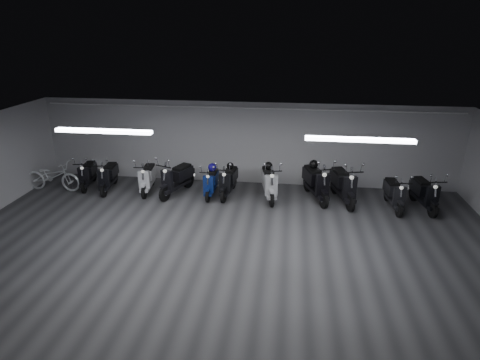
# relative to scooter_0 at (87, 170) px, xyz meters

# --- Properties ---
(floor) EXTENTS (14.00, 10.00, 0.01)m
(floor) POSITION_rel_scooter_0_xyz_m (5.22, -3.89, -0.62)
(floor) COLOR #363638
(floor) RESTS_ON ground
(ceiling) EXTENTS (14.00, 10.00, 0.01)m
(ceiling) POSITION_rel_scooter_0_xyz_m (5.22, -3.89, 2.19)
(ceiling) COLOR gray
(ceiling) RESTS_ON ground
(back_wall) EXTENTS (14.00, 0.01, 2.80)m
(back_wall) POSITION_rel_scooter_0_xyz_m (5.22, 1.11, 0.79)
(back_wall) COLOR #AEAEB1
(back_wall) RESTS_ON ground
(fluor_strip_left) EXTENTS (2.40, 0.18, 0.08)m
(fluor_strip_left) POSITION_rel_scooter_0_xyz_m (2.22, -2.89, 2.13)
(fluor_strip_left) COLOR white
(fluor_strip_left) RESTS_ON ceiling
(fluor_strip_right) EXTENTS (2.40, 0.18, 0.08)m
(fluor_strip_right) POSITION_rel_scooter_0_xyz_m (8.22, -2.89, 2.13)
(fluor_strip_right) COLOR white
(fluor_strip_right) RESTS_ON ceiling
(conduit) EXTENTS (13.60, 0.05, 0.05)m
(conduit) POSITION_rel_scooter_0_xyz_m (5.22, 1.03, 2.01)
(conduit) COLOR white
(conduit) RESTS_ON back_wall
(scooter_0) EXTENTS (0.85, 1.72, 1.22)m
(scooter_0) POSITION_rel_scooter_0_xyz_m (0.00, 0.00, 0.00)
(scooter_0) COLOR black
(scooter_0) RESTS_ON floor
(scooter_1) EXTENTS (0.79, 1.78, 1.28)m
(scooter_1) POSITION_rel_scooter_0_xyz_m (0.81, -0.18, 0.03)
(scooter_1) COLOR black
(scooter_1) RESTS_ON floor
(scooter_2) EXTENTS (0.78, 1.78, 1.28)m
(scooter_2) POSITION_rel_scooter_0_xyz_m (2.13, -0.14, 0.03)
(scooter_2) COLOR silver
(scooter_2) RESTS_ON floor
(scooter_3) EXTENTS (1.26, 1.99, 1.40)m
(scooter_3) POSITION_rel_scooter_0_xyz_m (3.13, -0.21, 0.09)
(scooter_3) COLOR black
(scooter_3) RESTS_ON floor
(scooter_4) EXTENTS (0.55, 1.60, 1.19)m
(scooter_4) POSITION_rel_scooter_0_xyz_m (4.25, -0.17, -0.02)
(scooter_4) COLOR navy
(scooter_4) RESTS_ON floor
(scooter_5) EXTENTS (0.77, 1.80, 1.30)m
(scooter_5) POSITION_rel_scooter_0_xyz_m (4.80, -0.10, 0.04)
(scooter_5) COLOR black
(scooter_5) RESTS_ON floor
(scooter_6) EXTENTS (0.97, 1.96, 1.40)m
(scooter_6) POSITION_rel_scooter_0_xyz_m (6.10, -0.17, 0.09)
(scooter_6) COLOR #B3B4B7
(scooter_6) RESTS_ON floor
(scooter_7) EXTENTS (1.28, 2.12, 1.50)m
(scooter_7) POSITION_rel_scooter_0_xyz_m (7.55, -0.06, 0.14)
(scooter_7) COLOR black
(scooter_7) RESTS_ON floor
(scooter_8) EXTENTS (1.13, 2.11, 1.49)m
(scooter_8) POSITION_rel_scooter_0_xyz_m (8.36, -0.16, 0.13)
(scooter_8) COLOR black
(scooter_8) RESTS_ON floor
(scooter_9) EXTENTS (0.69, 1.73, 1.26)m
(scooter_9) POSITION_rel_scooter_0_xyz_m (9.82, -0.46, 0.02)
(scooter_9) COLOR black
(scooter_9) RESTS_ON floor
(bicycle) EXTENTS (1.88, 0.70, 1.21)m
(bicycle) POSITION_rel_scooter_0_xyz_m (-1.00, -0.42, -0.01)
(bicycle) COLOR white
(bicycle) RESTS_ON floor
(scooter_10) EXTENTS (0.88, 1.86, 1.33)m
(scooter_10) POSITION_rel_scooter_0_xyz_m (10.69, -0.36, 0.05)
(scooter_10) COLOR black
(scooter_10) RESTS_ON floor
(helmet_0) EXTENTS (0.27, 0.27, 0.27)m
(helmet_0) POSITION_rel_scooter_0_xyz_m (4.25, 0.05, 0.26)
(helmet_0) COLOR #150B7C
(helmet_0) RESTS_ON scooter_4
(helmet_1) EXTENTS (0.26, 0.26, 0.26)m
(helmet_1) POSITION_rel_scooter_0_xyz_m (6.05, 0.09, 0.38)
(helmet_1) COLOR black
(helmet_1) RESTS_ON scooter_6
(helmet_2) EXTENTS (0.28, 0.28, 0.28)m
(helmet_2) POSITION_rel_scooter_0_xyz_m (7.46, 0.21, 0.46)
(helmet_2) COLOR black
(helmet_2) RESTS_ON scooter_7
(helmet_3) EXTENTS (0.23, 0.23, 0.23)m
(helmet_3) POSITION_rel_scooter_0_xyz_m (4.83, 0.14, 0.31)
(helmet_3) COLOR black
(helmet_3) RESTS_ON scooter_5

